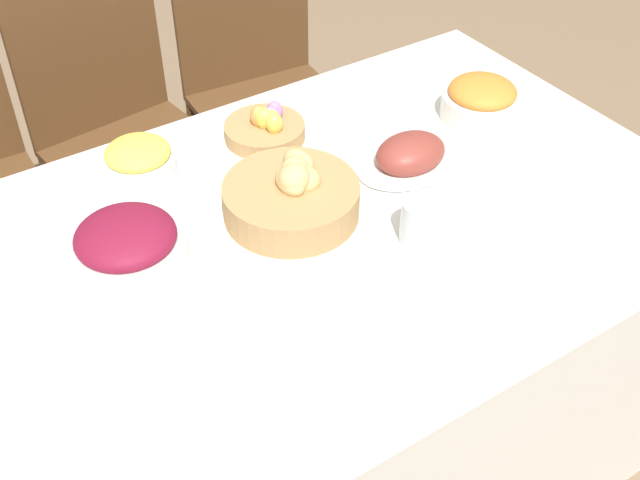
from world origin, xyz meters
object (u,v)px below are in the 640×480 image
bread_basket (292,196)px  beet_salad_bowl (127,244)px  spoon (454,305)px  fork (286,391)px  butter_dish (142,331)px  knife (440,312)px  chair_far_right (263,80)px  chair_far_center (121,126)px  drinking_cup (422,222)px  ham_platter (410,156)px  egg_basket (266,127)px  carrot_bowl (481,100)px  pineapple_bowl (139,161)px  dinner_plate (367,349)px

bread_basket → beet_salad_bowl: 0.33m
beet_salad_bowl → spoon: 0.59m
fork → butter_dish: (-0.14, 0.23, 0.01)m
bread_basket → knife: 0.38m
chair_far_right → chair_far_center: bearing=-175.1°
beet_salad_bowl → drinking_cup: beet_salad_bowl is taller
bread_basket → ham_platter: (0.29, 0.00, -0.02)m
chair_far_center → chair_far_right: size_ratio=1.00×
chair_far_right → knife: 1.23m
egg_basket → carrot_bowl: carrot_bowl is taller
pineapple_bowl → carrot_bowl: bearing=-15.8°
fork → knife: size_ratio=1.00×
egg_basket → fork: (-0.33, -0.63, -0.03)m
butter_dish → carrot_bowl: bearing=12.6°
pineapple_bowl → fork: 0.65m
knife → spoon: same height
egg_basket → spoon: (0.01, -0.63, -0.03)m
chair_far_center → bread_basket: chair_far_center is taller
chair_far_center → ham_platter: size_ratio=4.01×
dinner_plate → fork: size_ratio=1.30×
chair_far_center → spoon: chair_far_center is taller
pineapple_bowl → egg_basket: bearing=-3.1°
bread_basket → carrot_bowl: (0.54, 0.06, 0.00)m
chair_far_center → fork: chair_far_center is taller
dinner_plate → drinking_cup: size_ratio=2.86×
beet_salad_bowl → dinner_plate: (0.24, -0.41, -0.04)m
pineapple_bowl → fork: (-0.04, -0.64, -0.04)m
spoon → drinking_cup: (0.06, 0.17, 0.04)m
spoon → butter_dish: (-0.48, 0.23, 0.01)m
carrot_bowl → drinking_cup: bearing=-145.4°
dinner_plate → fork: (-0.16, 0.00, -0.00)m
bread_basket → spoon: 0.39m
fork → egg_basket: bearing=65.4°
spoon → drinking_cup: 0.18m
beet_salad_bowl → fork: 0.42m
pineapple_bowl → spoon: bearing=-65.0°
ham_platter → beet_salad_bowl: 0.62m
carrot_bowl → bread_basket: bearing=-173.4°
knife → butter_dish: bearing=156.5°
bread_basket → beet_salad_bowl: size_ratio=1.23×
chair_far_right → drinking_cup: chair_far_right is taller
butter_dish → chair_far_center: bearing=71.5°
beet_salad_bowl → butter_dish: bearing=-106.9°
chair_far_right → dinner_plate: (-0.47, -1.17, 0.21)m
knife → spoon: 0.03m
chair_far_right → spoon: 1.22m
drinking_cup → chair_far_right: bearing=77.3°
pineapple_bowl → dinner_plate: bearing=-79.9°
ham_platter → knife: bearing=-121.0°
chair_far_right → carrot_bowl: (0.16, -0.74, 0.25)m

